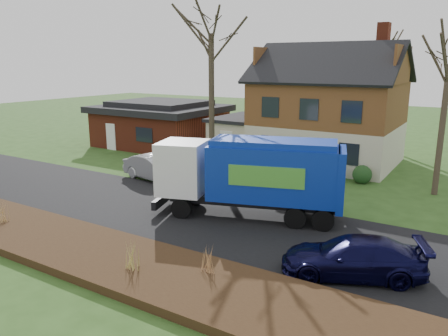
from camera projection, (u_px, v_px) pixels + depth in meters
The scene contains 13 objects.
ground at pixel (183, 214), 20.06m from camera, with size 120.00×120.00×0.00m, color #294918.
road at pixel (183, 214), 20.05m from camera, with size 80.00×7.00×0.02m, color black.
mulch_verge at pixel (94, 253), 15.63m from camera, with size 80.00×3.50×0.30m, color black.
main_house at pixel (321, 104), 29.86m from camera, with size 12.95×8.95×9.26m.
ranch_house at pixel (161, 123), 36.50m from camera, with size 9.80×8.20×3.70m.
garbage_truck at pixel (253, 173), 19.22m from camera, with size 8.62×4.59×3.57m.
silver_sedan at pixel (156, 168), 25.67m from camera, with size 1.59×4.56×1.50m, color #ADAFB5.
navy_wagon at pixel (353, 257), 14.10m from camera, with size 1.85×4.55×1.32m, color black.
tree_front_west at pixel (211, 12), 26.29m from camera, with size 3.98×3.98×11.83m.
tree_back at pixel (386, 34), 34.05m from camera, with size 3.39×3.39×10.75m.
grass_clump_west at pixel (2, 212), 18.16m from camera, with size 0.33×0.27×0.86m.
grass_clump_mid at pixel (133, 254), 13.99m from camera, with size 0.36×0.30×1.02m.
grass_clump_east at pixel (209, 259), 13.80m from camera, with size 0.34×0.28×0.86m.
Camera 1 is at (11.54, -15.19, 6.79)m, focal length 35.00 mm.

